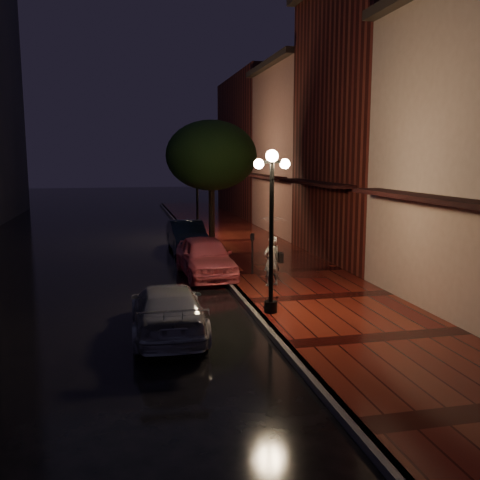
{
  "coord_description": "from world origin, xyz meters",
  "views": [
    {
      "loc": [
        -3.46,
        -18.38,
        4.27
      ],
      "look_at": [
        0.54,
        -0.34,
        1.4
      ],
      "focal_mm": 40.0,
      "sensor_mm": 36.0,
      "label": 1
    }
  ],
  "objects": [
    {
      "name": "storefront_far",
      "position": [
        7.0,
        10.0,
        4.5
      ],
      "size": [
        5.0,
        8.0,
        9.0
      ],
      "primitive_type": "cube",
      "color": "#8C5951",
      "rests_on": "ground"
    },
    {
      "name": "woman_with_umbrella",
      "position": [
        1.2,
        -2.11,
        1.66
      ],
      "size": [
        0.95,
        0.97,
        2.28
      ],
      "rotation": [
        0.0,
        0.0,
        3.44
      ],
      "color": "white",
      "rests_on": "sidewalk"
    },
    {
      "name": "ground",
      "position": [
        0.0,
        0.0,
        0.0
      ],
      "size": [
        120.0,
        120.0,
        0.0
      ],
      "primitive_type": "plane",
      "color": "black",
      "rests_on": "ground"
    },
    {
      "name": "street_tree",
      "position": [
        0.61,
        5.99,
        4.24
      ],
      "size": [
        4.16,
        4.16,
        5.8
      ],
      "color": "black",
      "rests_on": "sidewalk"
    },
    {
      "name": "silver_car",
      "position": [
        -2.46,
        -5.8,
        0.62
      ],
      "size": [
        1.83,
        4.3,
        1.24
      ],
      "primitive_type": "imported",
      "rotation": [
        0.0,
        0.0,
        3.12
      ],
      "color": "#9A9AA1",
      "rests_on": "ground"
    },
    {
      "name": "navy_car",
      "position": [
        -0.6,
        5.72,
        0.7
      ],
      "size": [
        1.57,
        4.28,
        1.4
      ],
      "primitive_type": "imported",
      "rotation": [
        0.0,
        0.0,
        0.02
      ],
      "color": "black",
      "rests_on": "ground"
    },
    {
      "name": "storefront_extra",
      "position": [
        7.0,
        20.0,
        5.0
      ],
      "size": [
        5.0,
        12.0,
        10.0
      ],
      "primitive_type": "cube",
      "color": "#511914",
      "rests_on": "ground"
    },
    {
      "name": "parking_meter",
      "position": [
        1.0,
        -0.27,
        1.04
      ],
      "size": [
        0.14,
        0.11,
        1.47
      ],
      "rotation": [
        0.0,
        0.0,
        0.04
      ],
      "color": "black",
      "rests_on": "sidewalk"
    },
    {
      "name": "pink_car",
      "position": [
        -0.6,
        0.3,
        0.73
      ],
      "size": [
        1.94,
        4.37,
        1.46
      ],
      "primitive_type": "imported",
      "rotation": [
        0.0,
        0.0,
        0.05
      ],
      "color": "#E75F6C",
      "rests_on": "ground"
    },
    {
      "name": "streetlamp_near",
      "position": [
        0.35,
        -5.0,
        2.6
      ],
      "size": [
        0.96,
        0.36,
        4.31
      ],
      "color": "black",
      "rests_on": "sidewalk"
    },
    {
      "name": "sidewalk",
      "position": [
        2.25,
        0.0,
        0.07
      ],
      "size": [
        4.5,
        60.0,
        0.15
      ],
      "primitive_type": "cube",
      "color": "#470F0C",
      "rests_on": "ground"
    },
    {
      "name": "streetlamp_far",
      "position": [
        0.35,
        9.0,
        2.6
      ],
      "size": [
        0.96,
        0.36,
        4.31
      ],
      "color": "black",
      "rests_on": "sidewalk"
    },
    {
      "name": "curb",
      "position": [
        0.0,
        0.0,
        0.07
      ],
      "size": [
        0.25,
        60.0,
        0.15
      ],
      "primitive_type": "cube",
      "color": "#595451",
      "rests_on": "ground"
    },
    {
      "name": "storefront_mid",
      "position": [
        7.0,
        2.0,
        5.5
      ],
      "size": [
        5.0,
        8.0,
        11.0
      ],
      "primitive_type": "cube",
      "color": "#511914",
      "rests_on": "ground"
    }
  ]
}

